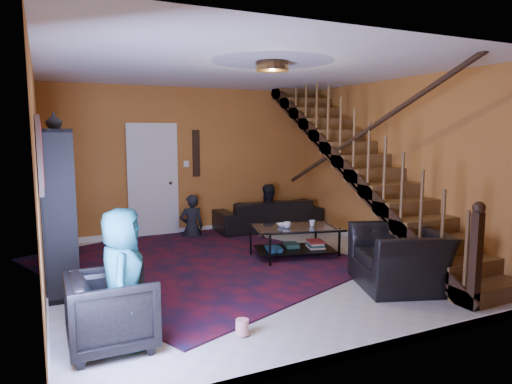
# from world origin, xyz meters

# --- Properties ---
(floor) EXTENTS (5.50, 5.50, 0.00)m
(floor) POSITION_xyz_m (0.00, 0.00, 0.00)
(floor) COLOR beige
(floor) RESTS_ON ground
(room) EXTENTS (5.50, 5.50, 5.50)m
(room) POSITION_xyz_m (-1.33, 1.33, 0.05)
(room) COLOR #B96E29
(room) RESTS_ON ground
(staircase) EXTENTS (0.95, 5.02, 3.18)m
(staircase) POSITION_xyz_m (2.12, -0.00, 1.40)
(staircase) COLOR brown
(staircase) RESTS_ON floor
(bookshelf) EXTENTS (0.35, 1.80, 2.00)m
(bookshelf) POSITION_xyz_m (-2.40, 0.60, 0.96)
(bookshelf) COLOR black
(bookshelf) RESTS_ON floor
(door) EXTENTS (0.82, 0.05, 2.05)m
(door) POSITION_xyz_m (-0.70, 2.73, 1.02)
(door) COLOR silver
(door) RESTS_ON floor
(framed_picture) EXTENTS (0.04, 0.74, 0.74)m
(framed_picture) POSITION_xyz_m (-2.57, -0.90, 1.75)
(framed_picture) COLOR maroon
(framed_picture) RESTS_ON room
(wall_hanging) EXTENTS (0.14, 0.03, 0.90)m
(wall_hanging) POSITION_xyz_m (0.15, 2.73, 1.55)
(wall_hanging) COLOR black
(wall_hanging) RESTS_ON room
(ceiling_fixture) EXTENTS (0.40, 0.40, 0.10)m
(ceiling_fixture) POSITION_xyz_m (0.00, -0.80, 2.74)
(ceiling_fixture) COLOR #3F2814
(ceiling_fixture) RESTS_ON room
(rug) EXTENTS (5.08, 5.38, 0.02)m
(rug) POSITION_xyz_m (-0.53, 0.68, 0.01)
(rug) COLOR #490D18
(rug) RESTS_ON floor
(sofa) EXTENTS (2.15, 0.92, 0.62)m
(sofa) POSITION_xyz_m (1.50, 2.30, 0.31)
(sofa) COLOR black
(sofa) RESTS_ON floor
(armchair_left) EXTENTS (0.78, 0.75, 0.70)m
(armchair_left) POSITION_xyz_m (-2.05, -1.63, 0.35)
(armchair_left) COLOR black
(armchair_left) RESTS_ON floor
(armchair_right) EXTENTS (1.32, 1.41, 0.75)m
(armchair_right) POSITION_xyz_m (1.50, -1.44, 0.37)
(armchair_right) COLOR black
(armchair_right) RESTS_ON floor
(person_adult_a) EXTENTS (0.47, 0.32, 1.25)m
(person_adult_a) POSITION_xyz_m (-0.08, 2.35, 0.18)
(person_adult_a) COLOR black
(person_adult_a) RESTS_ON sofa
(person_adult_b) EXTENTS (0.72, 0.59, 1.37)m
(person_adult_b) POSITION_xyz_m (1.50, 2.35, 0.23)
(person_adult_b) COLOR black
(person_adult_b) RESTS_ON sofa
(person_child) EXTENTS (0.54, 0.71, 1.30)m
(person_child) POSITION_xyz_m (-1.95, -1.66, 0.65)
(person_child) COLOR #184F5C
(person_child) RESTS_ON armchair_left
(coffee_table) EXTENTS (1.42, 1.04, 0.49)m
(coffee_table) POSITION_xyz_m (0.98, 0.32, 0.28)
(coffee_table) COLOR black
(coffee_table) RESTS_ON floor
(cup_a) EXTENTS (0.16, 0.16, 0.09)m
(cup_a) POSITION_xyz_m (0.82, 0.29, 0.53)
(cup_a) COLOR #999999
(cup_a) RESTS_ON coffee_table
(cup_b) EXTENTS (0.11, 0.11, 0.09)m
(cup_b) POSITION_xyz_m (1.26, 0.26, 0.53)
(cup_b) COLOR #999999
(cup_b) RESTS_ON coffee_table
(bowl) EXTENTS (0.24, 0.24, 0.05)m
(bowl) POSITION_xyz_m (0.82, 0.41, 0.51)
(bowl) COLOR #999999
(bowl) RESTS_ON coffee_table
(vase) EXTENTS (0.18, 0.18, 0.19)m
(vase) POSITION_xyz_m (-2.41, 0.10, 2.10)
(vase) COLOR #999999
(vase) RESTS_ON bookshelf
(popcorn_bucket) EXTENTS (0.14, 0.14, 0.15)m
(popcorn_bucket) POSITION_xyz_m (-0.89, -1.92, 0.09)
(popcorn_bucket) COLOR red
(popcorn_bucket) RESTS_ON rug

